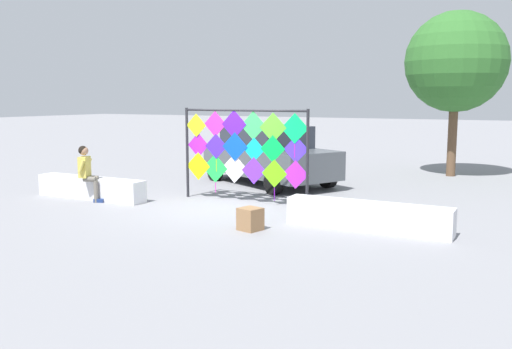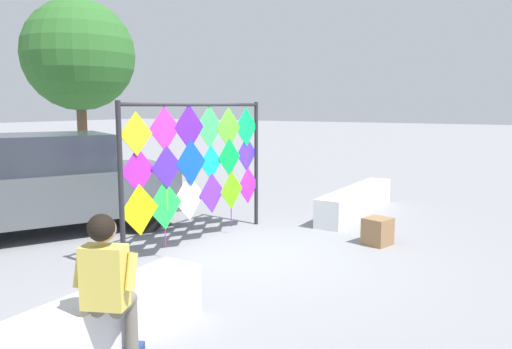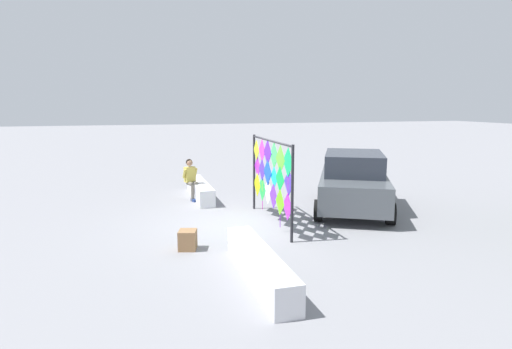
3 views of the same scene
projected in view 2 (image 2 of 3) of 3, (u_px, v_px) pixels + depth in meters
ground at (247, 256)px, 7.43m from camera, size 120.00×120.00×0.00m
plaza_ledge_left at (59, 344)px, 4.09m from camera, size 3.24×0.50×0.55m
plaza_ledge_right at (356, 201)px, 10.27m from camera, size 3.24×0.50×0.55m
kite_display_rack at (201, 159)px, 7.82m from camera, size 3.45×0.11×2.32m
seated_vendor at (109, 281)px, 4.07m from camera, size 0.66×0.58×1.40m
parked_car at (40, 183)px, 8.70m from camera, size 4.91×3.81×1.76m
cardboard_box_large at (378, 231)px, 8.01m from camera, size 0.49×0.48×0.44m
tree_palm_like at (81, 59)px, 14.45m from camera, size 3.25×3.25×5.36m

